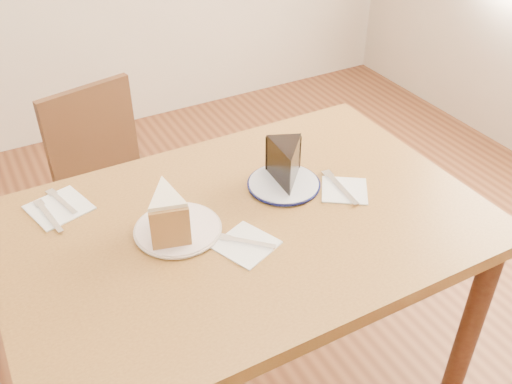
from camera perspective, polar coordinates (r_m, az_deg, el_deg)
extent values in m
cube|color=brown|center=(1.45, -1.09, -3.37)|extent=(1.20, 0.80, 0.04)
cylinder|color=#34180F|center=(1.80, 20.41, -13.27)|extent=(0.06, 0.06, 0.71)
cylinder|color=#34180F|center=(1.86, -21.34, -11.34)|extent=(0.06, 0.06, 0.71)
cylinder|color=#34180F|center=(2.14, 7.60, -1.67)|extent=(0.06, 0.06, 0.71)
cube|color=#341D0F|center=(2.09, -12.96, -0.91)|extent=(0.48, 0.48, 0.04)
cylinder|color=#341D0F|center=(2.41, -10.88, -1.78)|extent=(0.04, 0.04, 0.41)
cylinder|color=#341D0F|center=(2.30, -18.00, -5.14)|extent=(0.04, 0.04, 0.41)
cylinder|color=#341D0F|center=(2.18, -6.07, -5.89)|extent=(0.04, 0.04, 0.41)
cylinder|color=#341D0F|center=(2.06, -13.76, -9.92)|extent=(0.04, 0.04, 0.41)
cube|color=#341D0F|center=(2.12, -16.16, 5.61)|extent=(0.34, 0.10, 0.36)
cylinder|color=white|center=(1.41, -7.82, -3.72)|extent=(0.21, 0.21, 0.01)
cylinder|color=white|center=(1.56, 2.78, 0.80)|extent=(0.19, 0.19, 0.01)
cube|color=white|center=(1.36, -1.00, -5.28)|extent=(0.16, 0.16, 0.00)
cube|color=white|center=(1.56, 8.84, 0.18)|extent=(0.17, 0.17, 0.00)
cube|color=white|center=(1.56, -19.10, -1.48)|extent=(0.17, 0.17, 0.00)
cube|color=silver|center=(1.36, -0.91, -4.99)|extent=(0.11, 0.11, 0.00)
cube|color=silver|center=(1.56, 8.45, 0.46)|extent=(0.03, 0.17, 0.00)
cube|color=silver|center=(1.57, -18.82, -0.93)|extent=(0.05, 0.14, 0.00)
cube|color=silver|center=(1.53, -20.00, -2.27)|extent=(0.04, 0.16, 0.00)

